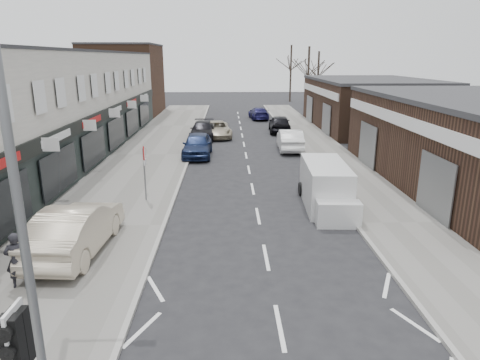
{
  "coord_description": "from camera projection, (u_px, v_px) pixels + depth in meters",
  "views": [
    {
      "loc": [
        -1.3,
        -7.44,
        6.65
      ],
      "look_at": [
        -0.88,
        6.65,
        2.6
      ],
      "focal_mm": 32.0,
      "sensor_mm": 36.0,
      "label": 1
    }
  ],
  "objects": [
    {
      "name": "pavement_left",
      "position": [
        150.0,
        155.0,
        29.95
      ],
      "size": [
        5.5,
        64.0,
        0.12
      ],
      "primitive_type": "cube",
      "color": "slate",
      "rests_on": "ground"
    },
    {
      "name": "pavement_right",
      "position": [
        327.0,
        154.0,
        30.31
      ],
      "size": [
        3.5,
        64.0,
        0.12
      ],
      "primitive_type": "cube",
      "color": "slate",
      "rests_on": "ground"
    },
    {
      "name": "shop_terrace_left",
      "position": [
        30.0,
        110.0,
        26.4
      ],
      "size": [
        8.0,
        41.0,
        7.1
      ],
      "primitive_type": "cube",
      "color": "silver",
      "rests_on": "ground"
    },
    {
      "name": "brick_block_far",
      "position": [
        125.0,
        81.0,
        50.77
      ],
      "size": [
        8.0,
        10.0,
        8.0
      ],
      "primitive_type": "cube",
      "color": "#442B1D",
      "rests_on": "ground"
    },
    {
      "name": "right_unit_far",
      "position": [
        369.0,
        105.0,
        41.42
      ],
      "size": [
        10.0,
        16.0,
        4.5
      ],
      "primitive_type": "cube",
      "color": "#39251A",
      "rests_on": "ground"
    },
    {
      "name": "tree_far_a",
      "position": [
        307.0,
        111.0,
        55.39
      ],
      "size": [
        3.6,
        3.6,
        8.0
      ],
      "primitive_type": null,
      "color": "#382D26",
      "rests_on": "ground"
    },
    {
      "name": "tree_far_b",
      "position": [
        317.0,
        106.0,
        61.23
      ],
      "size": [
        3.6,
        3.6,
        7.5
      ],
      "primitive_type": null,
      "color": "#382D26",
      "rests_on": "ground"
    },
    {
      "name": "tree_far_c",
      "position": [
        290.0,
        102.0,
        66.91
      ],
      "size": [
        3.6,
        3.6,
        8.5
      ],
      "primitive_type": null,
      "color": "#382D26",
      "rests_on": "ground"
    },
    {
      "name": "traffic_light",
      "position": [
        19.0,
        356.0,
        6.3
      ],
      "size": [
        0.28,
        0.6,
        3.1
      ],
      "color": "slate",
      "rests_on": "pavement_left"
    },
    {
      "name": "street_lamp",
      "position": [
        27.0,
        189.0,
        6.85
      ],
      "size": [
        2.23,
        0.22,
        8.0
      ],
      "color": "slate",
      "rests_on": "pavement_left"
    },
    {
      "name": "warning_sign",
      "position": [
        144.0,
        157.0,
        19.8
      ],
      "size": [
        0.12,
        0.8,
        2.7
      ],
      "color": "slate",
      "rests_on": "pavement_left"
    },
    {
      "name": "white_van",
      "position": [
        326.0,
        187.0,
        19.53
      ],
      "size": [
        2.06,
        5.27,
        2.01
      ],
      "rotation": [
        0.0,
        0.0,
        -0.06
      ],
      "color": "silver",
      "rests_on": "ground"
    },
    {
      "name": "sedan_on_pavement",
      "position": [
        76.0,
        229.0,
        14.73
      ],
      "size": [
        2.12,
        5.28,
        1.71
      ],
      "primitive_type": "imported",
      "rotation": [
        0.0,
        0.0,
        3.08
      ],
      "color": "beige",
      "rests_on": "pavement_left"
    },
    {
      "name": "pedestrian",
      "position": [
        16.0,
        260.0,
        12.45
      ],
      "size": [
        0.73,
        0.62,
        1.7
      ],
      "primitive_type": "imported",
      "rotation": [
        0.0,
        0.0,
        3.55
      ],
      "color": "black",
      "rests_on": "pavement_left"
    },
    {
      "name": "parked_car_left_a",
      "position": [
        197.0,
        145.0,
        29.66
      ],
      "size": [
        1.98,
        4.79,
        1.62
      ],
      "primitive_type": "imported",
      "rotation": [
        0.0,
        0.0,
        -0.01
      ],
      "color": "#162346",
      "rests_on": "ground"
    },
    {
      "name": "parked_car_left_b",
      "position": [
        203.0,
        130.0,
        36.16
      ],
      "size": [
        2.11,
        4.99,
        1.44
      ],
      "primitive_type": "imported",
      "rotation": [
        0.0,
        0.0,
        -0.02
      ],
      "color": "black",
      "rests_on": "ground"
    },
    {
      "name": "parked_car_left_c",
      "position": [
        217.0,
        129.0,
        36.87
      ],
      "size": [
        2.77,
        5.13,
        1.37
      ],
      "primitive_type": "imported",
      "rotation": [
        0.0,
        0.0,
        0.1
      ],
      "color": "#A79D86",
      "rests_on": "ground"
    },
    {
      "name": "parked_car_right_a",
      "position": [
        290.0,
        140.0,
        31.66
      ],
      "size": [
        1.86,
        4.8,
        1.56
      ],
      "primitive_type": "imported",
      "rotation": [
        0.0,
        0.0,
        3.1
      ],
      "color": "silver",
      "rests_on": "ground"
    },
    {
      "name": "parked_car_right_b",
      "position": [
        280.0,
        124.0,
        39.25
      ],
      "size": [
        2.14,
        4.77,
        1.59
      ],
      "primitive_type": "imported",
      "rotation": [
        0.0,
        0.0,
        3.08
      ],
      "color": "black",
      "rests_on": "ground"
    },
    {
      "name": "parked_car_right_c",
      "position": [
        259.0,
        113.0,
        47.72
      ],
      "size": [
        2.23,
        4.7,
        1.32
      ],
      "primitive_type": "imported",
      "rotation": [
        0.0,
        0.0,
        3.23
      ],
      "color": "#171646",
      "rests_on": "ground"
    }
  ]
}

